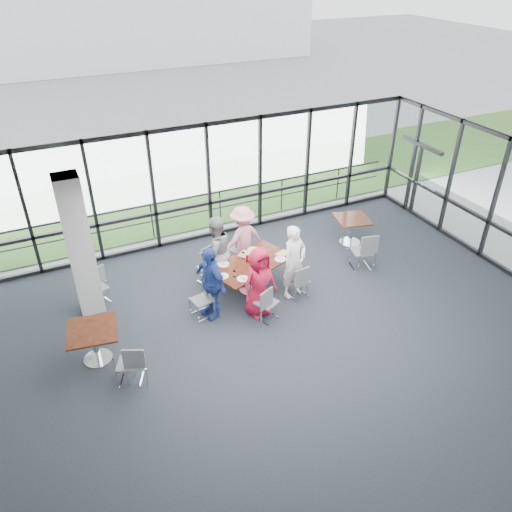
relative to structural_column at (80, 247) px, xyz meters
name	(u,v)px	position (x,y,z in m)	size (l,w,h in m)	color
floor	(298,345)	(3.60, -3.00, -1.61)	(12.00, 10.00, 0.02)	#20252E
ceiling	(307,203)	(3.60, -3.00, 1.60)	(12.00, 10.00, 0.04)	silver
curtain_wall_back	(209,182)	(3.60, 2.00, 0.00)	(12.00, 0.10, 3.20)	white
exit_door	(416,180)	(9.60, 0.75, -0.55)	(0.12, 1.60, 2.10)	black
structural_column	(80,247)	(0.00, 0.00, 0.00)	(0.50, 0.50, 3.20)	silver
apron	(162,173)	(3.60, 7.00, -1.62)	(80.00, 70.00, 0.02)	gray
grass_strip	(179,194)	(3.60, 5.00, -1.59)	(80.00, 5.00, 0.01)	#27541D
hangar_main	(126,12)	(7.60, 29.00, 1.40)	(24.00, 10.00, 6.00)	white
guard_rail	(203,210)	(3.60, 2.60, -1.10)	(0.06, 0.06, 12.00)	#2D2D33
main_table	(251,267)	(3.51, -0.84, -0.98)	(2.15, 1.64, 0.75)	#37140A
side_table_left	(93,334)	(-0.18, -1.71, -0.96)	(1.05, 1.05, 0.75)	#37140A
side_table_right	(352,222)	(6.88, -0.01, -0.97)	(1.02, 1.02, 0.75)	#37140A
diner_near_left	(259,282)	(3.32, -1.72, -0.78)	(0.80, 0.52, 1.64)	#BA1234
diner_near_right	(294,262)	(4.33, -1.42, -0.72)	(0.64, 0.47, 1.77)	white
diner_far_left	(216,252)	(2.89, -0.27, -0.71)	(0.86, 0.53, 1.77)	gray
diner_far_right	(243,238)	(3.75, 0.13, -0.76)	(1.08, 0.56, 1.67)	pink
diner_end	(211,282)	(2.36, -1.34, -0.75)	(1.00, 0.55, 1.71)	navy
chair_main_nl	(266,303)	(3.37, -1.97, -1.17)	(0.42, 0.42, 0.86)	slate
chair_main_nr	(299,281)	(4.41, -1.53, -1.18)	(0.41, 0.41, 0.83)	slate
chair_main_fl	(207,267)	(2.72, -0.11, -1.18)	(0.41, 0.41, 0.84)	slate
chair_main_fr	(241,249)	(3.73, 0.23, -1.14)	(0.45, 0.45, 0.92)	slate
chair_main_end	(202,300)	(2.15, -1.28, -1.19)	(0.40, 0.40, 0.83)	slate
chair_spare_la	(129,364)	(0.29, -2.56, -1.17)	(0.42, 0.42, 0.85)	slate
chair_spare_lb	(97,288)	(0.18, 0.14, -1.19)	(0.40, 0.40, 0.82)	slate
chair_spare_r	(362,251)	(6.41, -1.14, -1.12)	(0.47, 0.47, 0.96)	slate
plate_nl	(243,279)	(3.09, -1.38, -0.84)	(0.26, 0.26, 0.01)	white
plate_nr	(280,259)	(4.19, -1.01, -0.84)	(0.26, 0.26, 0.01)	white
plate_fl	(223,264)	(2.92, -0.65, -0.84)	(0.28, 0.28, 0.01)	white
plate_fr	(253,249)	(3.80, -0.35, -0.84)	(0.25, 0.25, 0.01)	white
plate_end	(223,276)	(2.74, -1.10, -0.84)	(0.25, 0.25, 0.01)	white
tumbler_a	(253,268)	(3.42, -1.16, -0.77)	(0.08, 0.08, 0.15)	white
tumbler_b	(267,259)	(3.88, -0.97, -0.78)	(0.07, 0.07, 0.15)	white
tumbler_c	(243,255)	(3.44, -0.60, -0.77)	(0.08, 0.08, 0.15)	white
tumbler_d	(234,274)	(2.96, -1.20, -0.78)	(0.07, 0.07, 0.14)	white
menu_a	(262,272)	(3.58, -1.31, -0.85)	(0.29, 0.20, 0.00)	beige
menu_b	(283,253)	(4.37, -0.79, -0.85)	(0.32, 0.22, 0.00)	beige
menu_c	(245,254)	(3.55, -0.43, -0.85)	(0.32, 0.23, 0.00)	beige
condiment_caddy	(252,261)	(3.54, -0.84, -0.83)	(0.10, 0.07, 0.04)	black
ketchup_bottle	(247,258)	(3.46, -0.78, -0.76)	(0.06, 0.06, 0.18)	#AA0008
green_bottle	(251,257)	(3.55, -0.79, -0.75)	(0.05, 0.05, 0.20)	#1E7626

